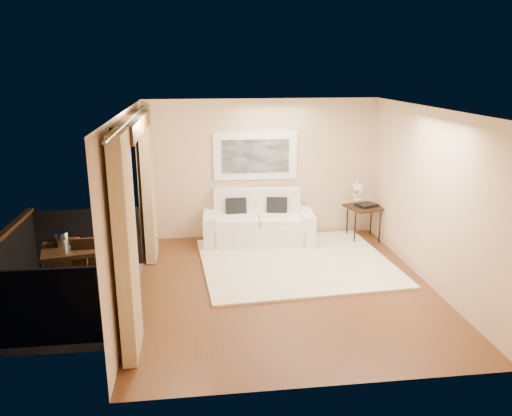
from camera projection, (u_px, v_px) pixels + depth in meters
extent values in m
plane|color=brown|center=(284.00, 287.00, 7.71)|extent=(5.00, 5.00, 0.00)
plane|color=white|center=(287.00, 110.00, 6.96)|extent=(5.00, 5.00, 0.00)
plane|color=#CEAF8A|center=(262.00, 169.00, 9.72)|extent=(4.50, 0.00, 4.50)
plane|color=#CEAF8A|center=(331.00, 269.00, 4.95)|extent=(4.50, 0.00, 4.50)
plane|color=#CEAF8A|center=(431.00, 198.00, 7.60)|extent=(0.00, 5.00, 5.00)
plane|color=#CEAF8A|center=(142.00, 180.00, 8.83)|extent=(0.00, 2.70, 2.70)
plane|color=#CEAF8A|center=(109.00, 256.00, 5.30)|extent=(0.00, 2.70, 2.70)
plane|color=#CEAF8A|center=(123.00, 123.00, 6.73)|extent=(0.00, 2.40, 2.40)
cube|color=black|center=(132.00, 125.00, 6.76)|extent=(0.28, 2.40, 0.22)
cube|color=#605B56|center=(74.00, 302.00, 7.35)|extent=(1.80, 2.60, 0.12)
cube|color=black|center=(7.00, 270.00, 7.09)|extent=(0.06, 2.60, 1.00)
cube|color=black|center=(87.00, 238.00, 8.40)|extent=(1.80, 0.06, 1.00)
cube|color=black|center=(45.00, 308.00, 5.98)|extent=(1.80, 0.06, 1.00)
cube|color=black|center=(2.00, 235.00, 6.94)|extent=(0.10, 2.60, 0.06)
cube|color=tan|center=(148.00, 185.00, 8.57)|extent=(0.16, 0.75, 2.62)
cube|color=tan|center=(126.00, 248.00, 5.61)|extent=(0.16, 0.75, 2.62)
cylinder|color=#4C473F|center=(133.00, 117.00, 6.73)|extent=(0.04, 4.80, 0.04)
cube|color=white|center=(255.00, 156.00, 9.60)|extent=(1.62, 0.05, 0.92)
cube|color=black|center=(256.00, 156.00, 9.57)|extent=(1.30, 0.02, 0.64)
cube|color=#F2E8C3|center=(296.00, 262.00, 8.63)|extent=(3.37, 2.98, 0.04)
cube|color=white|center=(258.00, 233.00, 9.56)|extent=(1.73, 0.98, 0.42)
cube|color=white|center=(257.00, 208.00, 9.78)|extent=(1.69, 0.31, 0.81)
cube|color=white|center=(210.00, 229.00, 9.47)|extent=(0.28, 0.90, 0.61)
cube|color=white|center=(306.00, 227.00, 9.60)|extent=(0.28, 0.90, 0.61)
cube|color=white|center=(237.00, 220.00, 9.43)|extent=(0.83, 0.83, 0.14)
cube|color=white|center=(280.00, 219.00, 9.48)|extent=(0.83, 0.83, 0.14)
cube|color=black|center=(236.00, 208.00, 9.60)|extent=(0.40, 0.20, 0.41)
cube|color=black|center=(277.00, 207.00, 9.65)|extent=(0.42, 0.25, 0.41)
cube|color=black|center=(364.00, 207.00, 9.67)|extent=(0.76, 0.76, 0.04)
cylinder|color=black|center=(355.00, 228.00, 9.50)|extent=(0.03, 0.03, 0.63)
cylinder|color=black|center=(380.00, 227.00, 9.55)|extent=(0.03, 0.03, 0.63)
cylinder|color=black|center=(347.00, 220.00, 9.96)|extent=(0.03, 0.03, 0.63)
cylinder|color=black|center=(371.00, 219.00, 10.02)|extent=(0.03, 0.03, 0.63)
cube|color=black|center=(367.00, 205.00, 9.65)|extent=(0.46, 0.41, 0.05)
imported|color=white|center=(357.00, 193.00, 9.68)|extent=(0.26, 0.19, 0.47)
cube|color=black|center=(69.00, 249.00, 6.99)|extent=(0.85, 0.85, 0.06)
cylinder|color=black|center=(45.00, 287.00, 6.79)|extent=(0.04, 0.04, 0.78)
cylinder|color=black|center=(89.00, 285.00, 6.86)|extent=(0.04, 0.04, 0.78)
cylinder|color=black|center=(56.00, 270.00, 7.35)|extent=(0.04, 0.04, 0.78)
cylinder|color=black|center=(96.00, 268.00, 7.42)|extent=(0.04, 0.04, 0.78)
cube|color=black|center=(65.00, 267.00, 7.34)|extent=(0.51, 0.51, 0.05)
cube|color=black|center=(64.00, 256.00, 7.11)|extent=(0.40, 0.17, 0.53)
cylinder|color=black|center=(77.00, 276.00, 7.61)|extent=(0.03, 0.03, 0.41)
cylinder|color=black|center=(54.00, 279.00, 7.48)|extent=(0.03, 0.03, 0.41)
cylinder|color=black|center=(79.00, 284.00, 7.33)|extent=(0.03, 0.03, 0.41)
cylinder|color=black|center=(55.00, 288.00, 7.19)|extent=(0.03, 0.03, 0.41)
cube|color=black|center=(88.00, 280.00, 6.85)|extent=(0.46, 0.46, 0.05)
cube|color=black|center=(88.00, 257.00, 6.97)|extent=(0.43, 0.08, 0.56)
cylinder|color=black|center=(75.00, 302.00, 6.72)|extent=(0.03, 0.03, 0.44)
cylinder|color=black|center=(101.00, 300.00, 6.79)|extent=(0.03, 0.03, 0.44)
cylinder|color=black|center=(79.00, 291.00, 7.05)|extent=(0.03, 0.03, 0.44)
cylinder|color=black|center=(104.00, 289.00, 7.12)|extent=(0.03, 0.03, 0.44)
cylinder|color=silver|center=(62.00, 239.00, 7.03)|extent=(0.18, 0.18, 0.20)
cylinder|color=red|center=(78.00, 240.00, 7.16)|extent=(0.06, 0.06, 0.07)
cylinder|color=silver|center=(65.00, 247.00, 6.74)|extent=(0.04, 0.04, 0.18)
cylinder|color=white|center=(79.00, 244.00, 6.93)|extent=(0.06, 0.06, 0.12)
cylinder|color=white|center=(84.00, 243.00, 6.99)|extent=(0.06, 0.06, 0.12)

